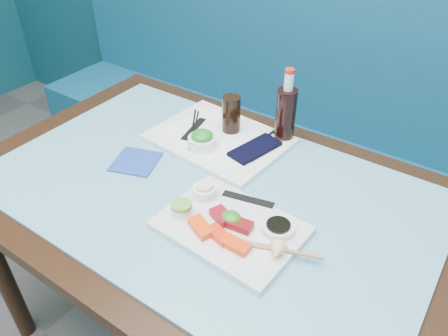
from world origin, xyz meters
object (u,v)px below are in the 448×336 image
Objects in this scene: dining_table at (207,212)px; cola_glass at (231,114)px; seaweed_bowl at (202,142)px; serving_tray at (219,139)px; cola_bottle_body at (286,116)px; blue_napkin at (136,162)px; sashimi_plate at (231,228)px; booth_bench at (317,157)px.

cola_glass reaches higher than dining_table.
serving_tray is at bearing 82.41° from seaweed_bowl.
cola_bottle_body is (0.18, 0.20, 0.06)m from seaweed_bowl.
blue_napkin is (-0.13, -0.16, -0.03)m from seaweed_bowl.
sashimi_plate is 0.40m from blue_napkin.
cola_bottle_body reaches higher than seaweed_bowl.
seaweed_bowl is (-0.12, -0.70, 0.42)m from booth_bench.
dining_table is at bearing 149.30° from sashimi_plate.
cola_glass is at bearing 110.18° from dining_table.
cola_bottle_body is at bearing 48.27° from seaweed_bowl.
serving_tray is 3.24× the size of blue_napkin.
blue_napkin is at bearing -116.93° from cola_glass.
seaweed_bowl is 0.21m from blue_napkin.
serving_tray is at bearing -100.30° from cola_glass.
cola_bottle_body is (-0.09, 0.44, 0.08)m from sashimi_plate.
dining_table is 3.38× the size of serving_tray.
cola_bottle_body is at bearing -83.34° from booth_bench.
cola_glass is (0.01, 0.05, 0.07)m from serving_tray.
booth_bench is at bearing 84.59° from serving_tray.
seaweed_bowl reaches higher than blue_napkin.
cola_glass reaches higher than serving_tray.
seaweed_bowl is at bearing -131.73° from cola_bottle_body.
booth_bench is 2.14× the size of dining_table.
blue_napkin is at bearing -174.60° from dining_table.
cola_bottle_body is at bearing 80.21° from dining_table.
seaweed_bowl is (-0.27, 0.24, 0.02)m from sashimi_plate.
dining_table is 0.22m from seaweed_bowl.
serving_tray is 3.40× the size of cola_glass.
sashimi_plate is 0.41m from serving_tray.
cola_bottle_body is at bearing 104.79° from sashimi_plate.
seaweed_bowl is 0.27m from cola_bottle_body.
blue_napkin is at bearing -106.03° from booth_bench.
sashimi_plate is 0.45m from cola_bottle_body.
cola_bottle_body is (0.06, 0.34, 0.18)m from dining_table.
seaweed_bowl is 0.49× the size of cola_bottle_body.
blue_napkin is at bearing 172.44° from sashimi_plate.
cola_bottle_body is at bearing 41.02° from serving_tray.
sashimi_plate is 0.82× the size of serving_tray.
booth_bench is 0.82m from seaweed_bowl.
dining_table is 0.27m from blue_napkin.
blue_napkin reaches higher than dining_table.
cola_bottle_body reaches higher than blue_napkin.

